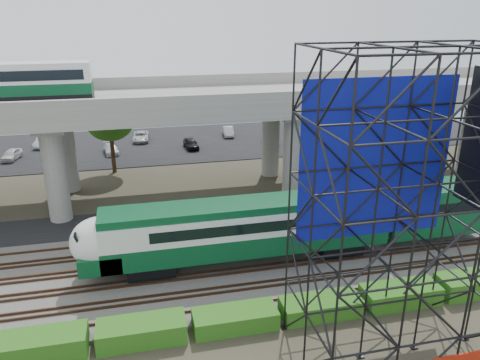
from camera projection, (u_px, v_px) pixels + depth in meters
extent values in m
plane|color=#474233|center=(205.00, 287.00, 29.40)|extent=(140.00, 140.00, 0.00)
cube|color=slate|center=(200.00, 269.00, 31.19)|extent=(90.00, 12.00, 0.20)
cube|color=black|center=(185.00, 218.00, 38.99)|extent=(90.00, 5.00, 0.08)
cube|color=black|center=(164.00, 144.00, 60.50)|extent=(90.00, 18.00, 0.08)
cube|color=slate|center=(154.00, 110.00, 80.65)|extent=(140.00, 40.00, 0.03)
cube|color=#472D1E|center=(212.00, 308.00, 26.81)|extent=(90.00, 0.08, 0.16)
cube|color=#472D1E|center=(208.00, 294.00, 28.13)|extent=(90.00, 0.08, 0.16)
cube|color=#472D1E|center=(207.00, 289.00, 28.64)|extent=(90.00, 0.08, 0.16)
cube|color=#472D1E|center=(203.00, 277.00, 29.96)|extent=(90.00, 0.08, 0.16)
cube|color=#472D1E|center=(202.00, 272.00, 30.47)|extent=(90.00, 0.08, 0.16)
cube|color=#472D1E|center=(199.00, 261.00, 31.79)|extent=(90.00, 0.08, 0.16)
cube|color=#472D1E|center=(197.00, 257.00, 32.30)|extent=(90.00, 0.08, 0.16)
cube|color=#472D1E|center=(195.00, 248.00, 33.62)|extent=(90.00, 0.08, 0.16)
cube|color=#472D1E|center=(194.00, 244.00, 34.13)|extent=(90.00, 0.08, 0.16)
cube|color=#472D1E|center=(191.00, 235.00, 35.45)|extent=(90.00, 0.08, 0.16)
cube|color=black|center=(151.00, 265.00, 30.27)|extent=(3.00, 2.20, 0.90)
cube|color=black|center=(337.00, 244.00, 33.01)|extent=(3.00, 2.20, 0.90)
cube|color=#094121|center=(248.00, 239.00, 31.25)|extent=(19.00, 3.00, 1.40)
cube|color=silver|center=(248.00, 219.00, 30.75)|extent=(19.00, 3.00, 1.50)
cube|color=#094121|center=(248.00, 205.00, 30.41)|extent=(19.00, 2.60, 0.50)
cube|color=black|center=(263.00, 217.00, 30.94)|extent=(15.00, 3.06, 0.70)
ellipsoid|color=silver|center=(99.00, 242.00, 28.94)|extent=(3.60, 3.00, 3.20)
cube|color=#094121|center=(101.00, 257.00, 29.30)|extent=(2.60, 3.00, 1.10)
cube|color=black|center=(80.00, 236.00, 28.53)|extent=(0.48, 2.00, 1.09)
cube|color=#094121|center=(436.00, 207.00, 33.86)|extent=(8.00, 3.00, 3.40)
cube|color=#9E9B93|center=(174.00, 104.00, 41.09)|extent=(80.00, 12.00, 1.20)
cube|color=#9E9B93|center=(181.00, 103.00, 35.43)|extent=(80.00, 0.50, 1.10)
cube|color=#9E9B93|center=(168.00, 81.00, 45.96)|extent=(80.00, 0.50, 1.10)
cylinder|color=#9E9B93|center=(56.00, 174.00, 37.36)|extent=(1.80, 1.80, 8.00)
cylinder|color=#9E9B93|center=(66.00, 150.00, 43.76)|extent=(1.80, 1.80, 8.00)
cube|color=#9E9B93|center=(55.00, 119.00, 39.29)|extent=(2.40, 9.00, 0.60)
cylinder|color=#9E9B93|center=(293.00, 158.00, 41.57)|extent=(1.80, 1.80, 8.00)
cylinder|color=#9E9B93|center=(271.00, 138.00, 47.98)|extent=(1.80, 1.80, 8.00)
cube|color=#9E9B93|center=(282.00, 109.00, 43.51)|extent=(2.40, 9.00, 0.60)
cylinder|color=#9E9B93|center=(469.00, 145.00, 45.37)|extent=(1.80, 1.80, 8.00)
cylinder|color=#9E9B93|center=(427.00, 128.00, 51.78)|extent=(1.80, 1.80, 8.00)
cube|color=#9E9B93|center=(452.00, 101.00, 47.30)|extent=(2.40, 9.00, 0.60)
cube|color=black|center=(17.00, 99.00, 38.08)|extent=(12.00, 2.50, 0.70)
cube|color=#094121|center=(15.00, 89.00, 37.81)|extent=(12.00, 2.50, 0.90)
cube|color=silver|center=(13.00, 75.00, 37.43)|extent=(12.00, 2.50, 1.30)
cube|color=black|center=(13.00, 74.00, 37.41)|extent=(11.00, 2.56, 0.80)
cube|color=silver|center=(12.00, 65.00, 37.16)|extent=(12.00, 2.40, 0.30)
cube|color=#0C148A|center=(376.00, 160.00, 23.38)|extent=(8.10, 0.08, 8.25)
cube|color=black|center=(387.00, 351.00, 23.77)|extent=(9.36, 6.36, 0.08)
cube|color=#255914|center=(40.00, 345.00, 23.36)|extent=(4.60, 1.80, 1.20)
cube|color=#255914|center=(142.00, 331.00, 24.42)|extent=(4.60, 1.80, 1.15)
cube|color=#255914|center=(235.00, 319.00, 25.49)|extent=(4.60, 1.80, 1.03)
cube|color=#255914|center=(321.00, 307.00, 26.55)|extent=(4.60, 1.80, 1.01)
cube|color=#255914|center=(400.00, 295.00, 27.59)|extent=(4.60, 1.80, 1.12)
cube|color=#255914|center=(474.00, 284.00, 28.63)|extent=(4.60, 1.80, 1.20)
cylinder|color=#382314|center=(334.00, 171.00, 42.97)|extent=(0.44, 0.44, 4.80)
ellipsoid|color=#255914|center=(336.00, 138.00, 41.87)|extent=(4.94, 4.94, 4.18)
cylinder|color=#382314|center=(113.00, 151.00, 49.27)|extent=(0.44, 0.44, 4.80)
ellipsoid|color=#255914|center=(110.00, 121.00, 48.18)|extent=(4.94, 4.94, 4.18)
imported|color=silver|center=(12.00, 155.00, 53.82)|extent=(2.09, 3.75, 1.21)
imported|color=#B3B7BB|center=(43.00, 142.00, 58.95)|extent=(2.06, 4.04, 1.27)
imported|color=#B0B2B8|center=(111.00, 149.00, 56.18)|extent=(2.13, 4.00, 1.10)
imported|color=#BABABA|center=(141.00, 136.00, 61.52)|extent=(2.24, 4.38, 1.18)
imported|color=black|center=(191.00, 143.00, 58.19)|extent=(1.82, 3.81, 1.26)
imported|color=#9D9EA5|center=(228.00, 131.00, 63.99)|extent=(1.68, 3.83, 1.22)
imported|color=#BEBEBE|center=(270.00, 139.00, 60.38)|extent=(1.84, 4.09, 1.16)
imported|color=#A0A2A7|center=(296.00, 127.00, 66.06)|extent=(2.77, 4.76, 1.25)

